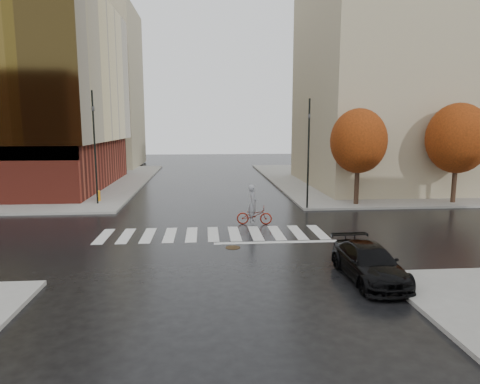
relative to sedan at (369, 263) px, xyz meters
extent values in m
plane|color=black|center=(-5.50, 6.47, -0.63)|extent=(120.00, 120.00, 0.00)
cube|color=gray|center=(15.50, 27.47, -0.56)|extent=(30.00, 30.00, 0.15)
cube|color=silver|center=(-5.50, 6.97, -0.63)|extent=(12.00, 3.00, 0.01)
cube|color=tan|center=(11.50, 23.47, 8.52)|extent=(16.00, 16.00, 18.00)
cube|color=tan|center=(-21.50, 43.47, 9.52)|extent=(14.00, 12.00, 20.00)
cylinder|color=#321F16|center=(4.50, 13.87, 0.92)|extent=(0.32, 0.32, 2.80)
ellipsoid|color=#93340E|center=(4.50, 13.87, 3.84)|extent=(3.80, 3.80, 4.37)
cylinder|color=#321F16|center=(11.50, 13.87, 0.92)|extent=(0.32, 0.32, 2.80)
ellipsoid|color=#93340E|center=(11.50, 13.87, 4.00)|extent=(4.20, 4.20, 4.83)
imported|color=black|center=(0.00, 0.00, 0.00)|extent=(1.89, 4.40, 1.26)
imported|color=maroon|center=(-3.14, 8.97, -0.11)|extent=(2.05, 0.96, 1.04)
imported|color=#989AA0|center=(-3.24, 8.97, 0.56)|extent=(0.61, 0.83, 2.11)
cylinder|color=black|center=(-13.33, 15.47, 3.36)|extent=(0.12, 0.12, 7.68)
imported|color=black|center=(-13.33, 15.47, 6.14)|extent=(0.20, 0.17, 0.96)
cylinder|color=black|center=(0.80, 12.77, 3.05)|extent=(0.12, 0.12, 7.05)
imported|color=black|center=(0.80, 12.77, 5.60)|extent=(0.18, 0.20, 0.88)
cylinder|color=orange|center=(-13.49, 16.47, -0.16)|extent=(0.26, 0.26, 0.64)
sphere|color=orange|center=(-13.49, 16.47, 0.16)|extent=(0.28, 0.28, 0.28)
cylinder|color=#3E2C16|center=(-4.65, 4.47, -0.62)|extent=(0.72, 0.72, 0.01)
camera|label=1|loc=(-5.88, -14.41, 4.96)|focal=32.00mm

